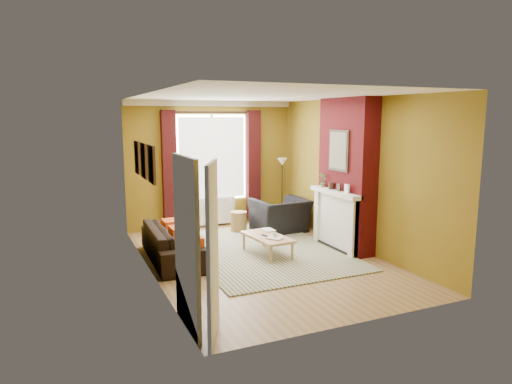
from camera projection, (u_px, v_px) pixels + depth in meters
ground at (262, 259)px, 7.97m from camera, size 5.50×5.50×0.00m
room_walls at (287, 177)px, 8.25m from camera, size 3.82×5.54×2.83m
striped_rug at (262, 250)px, 8.45m from camera, size 2.65×3.67×0.02m
sofa at (173, 243)px, 7.88m from camera, size 0.85×2.06×0.60m
armchair at (280, 215)px, 9.82m from camera, size 1.17×1.04×0.71m
coffee_table at (267, 238)px, 8.14m from camera, size 0.65×1.13×0.36m
wicker_stool at (239, 222)px, 9.83m from camera, size 0.45×0.45×0.44m
floor_lamp at (282, 172)px, 10.46m from camera, size 0.28×0.28×1.52m
book_a at (272, 239)px, 7.84m from camera, size 0.32×0.34×0.03m
book_b at (263, 230)px, 8.46m from camera, size 0.21×0.28×0.02m
mug at (275, 235)px, 7.99m from camera, size 0.12×0.12×0.08m
tv_remote at (265, 236)px, 8.10m from camera, size 0.08×0.16×0.02m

